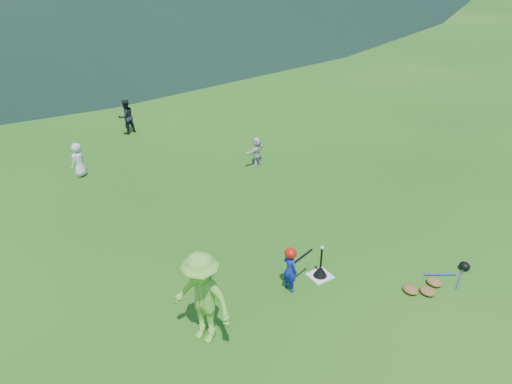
{
  "coord_description": "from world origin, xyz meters",
  "views": [
    {
      "loc": [
        -5.75,
        -6.36,
        6.63
      ],
      "look_at": [
        0.0,
        2.5,
        0.9
      ],
      "focal_mm": 35.0,
      "sensor_mm": 36.0,
      "label": 1
    }
  ],
  "objects_px": {
    "fielder_a": "(78,160)",
    "fielder_d": "(257,151)",
    "equipment_pile": "(435,282)",
    "fielder_b": "(126,117)",
    "home_plate": "(320,276)",
    "batting_tee": "(320,271)",
    "adult_coach": "(202,298)",
    "batter_child": "(290,270)"
  },
  "relations": [
    {
      "from": "home_plate",
      "to": "fielder_b",
      "type": "relative_size",
      "value": 0.36
    },
    {
      "from": "home_plate",
      "to": "fielder_a",
      "type": "bearing_deg",
      "value": 110.93
    },
    {
      "from": "adult_coach",
      "to": "fielder_a",
      "type": "xyz_separation_m",
      "value": [
        -0.0,
        7.83,
        -0.4
      ]
    },
    {
      "from": "batter_child",
      "to": "batting_tee",
      "type": "xyz_separation_m",
      "value": [
        0.8,
        -0.02,
        -0.36
      ]
    },
    {
      "from": "home_plate",
      "to": "fielder_a",
      "type": "height_order",
      "value": "fielder_a"
    },
    {
      "from": "home_plate",
      "to": "equipment_pile",
      "type": "height_order",
      "value": "equipment_pile"
    },
    {
      "from": "adult_coach",
      "to": "fielder_d",
      "type": "relative_size",
      "value": 1.99
    },
    {
      "from": "home_plate",
      "to": "batting_tee",
      "type": "xyz_separation_m",
      "value": [
        0.0,
        0.0,
        0.12
      ]
    },
    {
      "from": "fielder_d",
      "to": "fielder_a",
      "type": "bearing_deg",
      "value": -45.79
    },
    {
      "from": "fielder_d",
      "to": "home_plate",
      "type": "bearing_deg",
      "value": 49.78
    },
    {
      "from": "adult_coach",
      "to": "equipment_pile",
      "type": "distance_m",
      "value": 4.95
    },
    {
      "from": "adult_coach",
      "to": "fielder_d",
      "type": "xyz_separation_m",
      "value": [
        4.78,
        5.6,
        -0.46
      ]
    },
    {
      "from": "fielder_b",
      "to": "batting_tee",
      "type": "height_order",
      "value": "fielder_b"
    },
    {
      "from": "fielder_b",
      "to": "batting_tee",
      "type": "xyz_separation_m",
      "value": [
        0.52,
        -10.08,
        -0.49
      ]
    },
    {
      "from": "fielder_b",
      "to": "fielder_d",
      "type": "bearing_deg",
      "value": 103.46
    },
    {
      "from": "fielder_a",
      "to": "batting_tee",
      "type": "distance_m",
      "value": 8.12
    },
    {
      "from": "home_plate",
      "to": "fielder_d",
      "type": "bearing_deg",
      "value": 70.64
    },
    {
      "from": "equipment_pile",
      "to": "batting_tee",
      "type": "bearing_deg",
      "value": 140.11
    },
    {
      "from": "home_plate",
      "to": "fielder_d",
      "type": "height_order",
      "value": "fielder_d"
    },
    {
      "from": "batter_child",
      "to": "fielder_d",
      "type": "distance_m",
      "value": 5.98
    },
    {
      "from": "fielder_b",
      "to": "fielder_d",
      "type": "distance_m",
      "value": 5.31
    },
    {
      "from": "fielder_d",
      "to": "batting_tee",
      "type": "relative_size",
      "value": 1.35
    },
    {
      "from": "fielder_b",
      "to": "batting_tee",
      "type": "bearing_deg",
      "value": 79.48
    },
    {
      "from": "batting_tee",
      "to": "fielder_d",
      "type": "bearing_deg",
      "value": 70.64
    },
    {
      "from": "batter_child",
      "to": "fielder_b",
      "type": "bearing_deg",
      "value": -7.03
    },
    {
      "from": "fielder_b",
      "to": "home_plate",
      "type": "bearing_deg",
      "value": 79.48
    },
    {
      "from": "adult_coach",
      "to": "fielder_a",
      "type": "distance_m",
      "value": 7.84
    },
    {
      "from": "fielder_b",
      "to": "fielder_d",
      "type": "xyz_separation_m",
      "value": [
        2.4,
        -4.73,
        -0.16
      ]
    },
    {
      "from": "batter_child",
      "to": "batting_tee",
      "type": "height_order",
      "value": "batter_child"
    },
    {
      "from": "adult_coach",
      "to": "batting_tee",
      "type": "xyz_separation_m",
      "value": [
        2.89,
        0.25,
        -0.79
      ]
    },
    {
      "from": "fielder_a",
      "to": "fielder_d",
      "type": "relative_size",
      "value": 1.12
    },
    {
      "from": "batter_child",
      "to": "equipment_pile",
      "type": "bearing_deg",
      "value": -125.81
    },
    {
      "from": "home_plate",
      "to": "batter_child",
      "type": "bearing_deg",
      "value": 178.89
    },
    {
      "from": "equipment_pile",
      "to": "fielder_b",
      "type": "bearing_deg",
      "value": 101.38
    },
    {
      "from": "fielder_a",
      "to": "equipment_pile",
      "type": "distance_m",
      "value": 10.25
    },
    {
      "from": "adult_coach",
      "to": "batting_tee",
      "type": "distance_m",
      "value": 3.01
    },
    {
      "from": "batter_child",
      "to": "equipment_pile",
      "type": "distance_m",
      "value": 3.06
    },
    {
      "from": "fielder_b",
      "to": "batting_tee",
      "type": "relative_size",
      "value": 1.82
    },
    {
      "from": "adult_coach",
      "to": "fielder_a",
      "type": "relative_size",
      "value": 1.78
    },
    {
      "from": "home_plate",
      "to": "batting_tee",
      "type": "relative_size",
      "value": 0.66
    },
    {
      "from": "fielder_a",
      "to": "equipment_pile",
      "type": "height_order",
      "value": "fielder_a"
    },
    {
      "from": "home_plate",
      "to": "fielder_b",
      "type": "bearing_deg",
      "value": 92.96
    }
  ]
}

